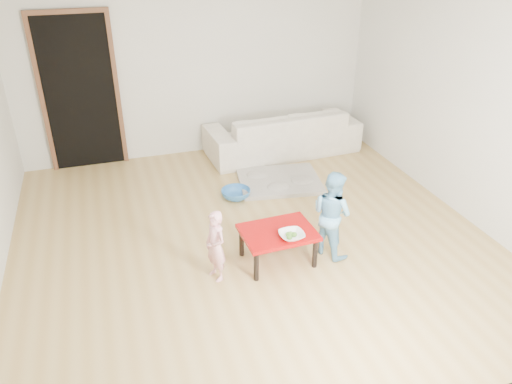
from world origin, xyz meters
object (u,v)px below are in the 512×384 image
sofa (282,132)px  child_pink (216,246)px  red_table (278,246)px  bowl (292,235)px  child_blue (332,214)px  basin (236,194)px

sofa → child_pink: (-1.66, -2.64, 0.04)m
red_table → bowl: 0.28m
sofa → bowl: size_ratio=9.21×
red_table → bowl: (0.08, -0.16, 0.21)m
red_table → bowl: bowl is taller
child_pink → child_blue: (1.22, 0.06, 0.10)m
child_blue → basin: bearing=-0.8°
bowl → child_blue: 0.51m
sofa → bowl: 2.88m
red_table → sofa: bearing=68.6°
child_pink → bowl: bearing=63.5°
child_pink → basin: bearing=137.9°
bowl → child_blue: child_blue is taller
sofa → red_table: size_ratio=3.10×
red_table → child_pink: child_pink is taller
red_table → child_blue: 0.63m
bowl → child_blue: size_ratio=0.26×
sofa → basin: bearing=44.9°
sofa → bowl: (-0.93, -2.73, 0.06)m
red_table → child_pink: bearing=-173.6°
child_pink → child_blue: bearing=73.0°
sofa → red_table: bearing=65.4°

